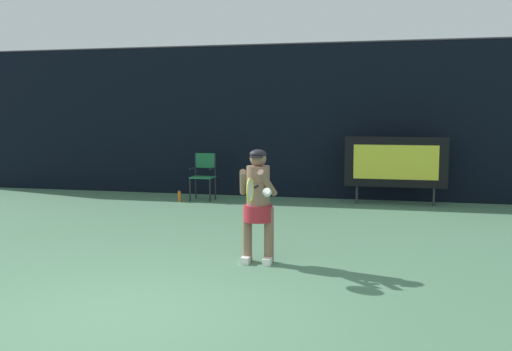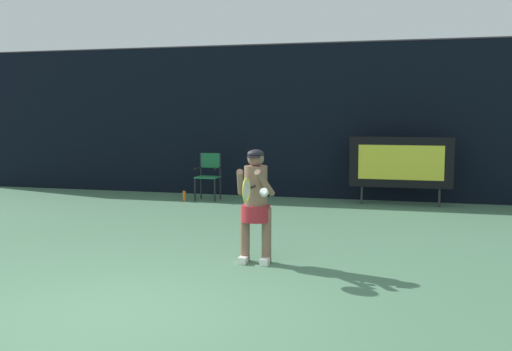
# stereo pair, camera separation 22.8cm
# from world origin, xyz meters

# --- Properties ---
(ground) EXTENTS (18.00, 22.00, 0.03)m
(ground) POSITION_xyz_m (0.00, -0.19, -0.01)
(ground) COLOR #4A7456
(backdrop_screen) EXTENTS (18.00, 0.12, 3.66)m
(backdrop_screen) POSITION_xyz_m (0.00, 8.50, 1.81)
(backdrop_screen) COLOR black
(backdrop_screen) RESTS_ON ground
(scoreboard) EXTENTS (2.20, 0.21, 1.50)m
(scoreboard) POSITION_xyz_m (2.59, 7.82, 0.95)
(scoreboard) COLOR black
(scoreboard) RESTS_ON ground
(umpire_chair) EXTENTS (0.52, 0.44, 1.08)m
(umpire_chair) POSITION_xyz_m (-1.74, 7.56, 0.62)
(umpire_chair) COLOR black
(umpire_chair) RESTS_ON ground
(water_bottle) EXTENTS (0.07, 0.07, 0.27)m
(water_bottle) POSITION_xyz_m (-2.18, 7.15, 0.12)
(water_bottle) COLOR #D05C16
(water_bottle) RESTS_ON ground
(tennis_player) EXTENTS (0.52, 0.59, 1.53)m
(tennis_player) POSITION_xyz_m (0.78, 2.29, 0.85)
(tennis_player) COLOR white
(tennis_player) RESTS_ON ground
(tennis_racket) EXTENTS (0.03, 0.60, 0.31)m
(tennis_racket) POSITION_xyz_m (0.80, 1.77, 1.06)
(tennis_racket) COLOR black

